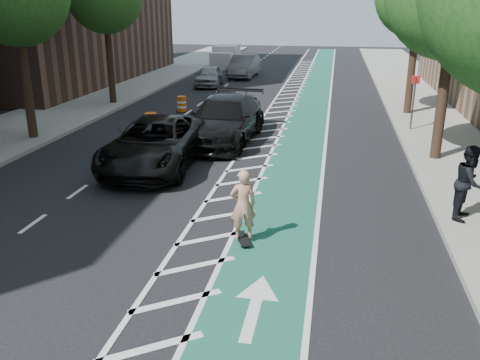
% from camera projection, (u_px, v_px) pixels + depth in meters
% --- Properties ---
extents(ground, '(120.00, 120.00, 0.00)m').
position_uv_depth(ground, '(151.00, 234.00, 12.49)').
color(ground, black).
rests_on(ground, ground).
extents(bike_lane, '(2.00, 90.00, 0.01)m').
position_uv_depth(bike_lane, '(302.00, 139.00, 21.25)').
color(bike_lane, '#18544C').
rests_on(bike_lane, ground).
extents(buffer_strip, '(1.40, 90.00, 0.01)m').
position_uv_depth(buffer_strip, '(266.00, 137.00, 21.51)').
color(buffer_strip, silver).
rests_on(buffer_strip, ground).
extents(sidewalk_right, '(5.00, 90.00, 0.15)m').
position_uv_depth(sidewalk_right, '(466.00, 145.00, 20.11)').
color(sidewalk_right, gray).
rests_on(sidewalk_right, ground).
extents(sidewalk_left, '(5.00, 90.00, 0.15)m').
position_uv_depth(sidewalk_left, '(30.00, 125.00, 23.39)').
color(sidewalk_left, gray).
rests_on(sidewalk_left, ground).
extents(curb_right, '(0.12, 90.00, 0.16)m').
position_uv_depth(curb_right, '(402.00, 142.00, 20.53)').
color(curb_right, gray).
rests_on(curb_right, ground).
extents(curb_left, '(0.12, 90.00, 0.16)m').
position_uv_depth(curb_left, '(79.00, 127.00, 22.96)').
color(curb_left, gray).
rests_on(curb_left, ground).
extents(sign_post, '(0.35, 0.08, 2.47)m').
position_uv_depth(sign_post, '(413.00, 102.00, 21.88)').
color(sign_post, '#4C4C4C').
rests_on(sign_post, ground).
extents(skateboard, '(0.53, 0.87, 0.11)m').
position_uv_depth(skateboard, '(243.00, 239.00, 12.01)').
color(skateboard, black).
rests_on(skateboard, ground).
extents(skateboarder, '(0.72, 0.61, 1.69)m').
position_uv_depth(skateboarder, '(243.00, 205.00, 11.73)').
color(skateboarder, tan).
rests_on(skateboarder, skateboard).
extents(suv_near, '(3.05, 6.11, 1.66)m').
position_uv_depth(suv_near, '(155.00, 143.00, 17.38)').
color(suv_near, black).
rests_on(suv_near, ground).
extents(suv_far, '(2.82, 6.25, 1.78)m').
position_uv_depth(suv_far, '(224.00, 120.00, 20.65)').
color(suv_far, black).
rests_on(suv_far, ground).
extents(car_silver, '(2.03, 4.22, 1.39)m').
position_uv_depth(car_silver, '(209.00, 76.00, 34.73)').
color(car_silver, gray).
rests_on(car_silver, ground).
extents(car_grey, '(1.90, 5.07, 1.65)m').
position_uv_depth(car_grey, '(244.00, 66.00, 38.88)').
color(car_grey, '#5C5C61').
rests_on(car_grey, ground).
extents(pedestrian, '(1.04, 1.14, 1.91)m').
position_uv_depth(pedestrian, '(470.00, 183.00, 12.74)').
color(pedestrian, black).
rests_on(pedestrian, sidewalk_right).
extents(box_truck, '(2.06, 4.46, 1.85)m').
position_uv_depth(box_truck, '(225.00, 57.00, 45.20)').
color(box_truck, silver).
rests_on(box_truck, ground).
extents(barrel_a, '(0.69, 0.69, 0.94)m').
position_uv_depth(barrel_a, '(140.00, 155.00, 17.38)').
color(barrel_a, '#FF4D0D').
rests_on(barrel_a, ground).
extents(barrel_b, '(0.67, 0.67, 0.91)m').
position_uv_depth(barrel_b, '(151.00, 124.00, 21.96)').
color(barrel_b, '#F4510C').
rests_on(barrel_b, ground).
extents(barrel_c, '(0.60, 0.60, 0.82)m').
position_uv_depth(barrel_c, '(182.00, 105.00, 26.44)').
color(barrel_c, '#DA580B').
rests_on(barrel_c, ground).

